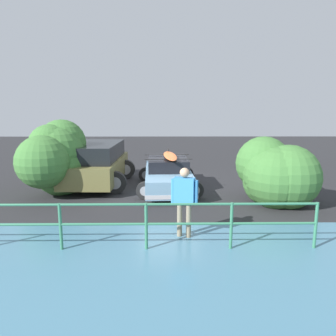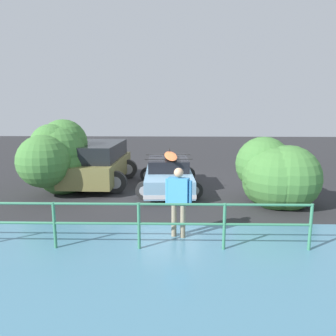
% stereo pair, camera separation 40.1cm
% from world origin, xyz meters
% --- Properties ---
extents(ground_plane, '(44.00, 44.00, 0.02)m').
position_xyz_m(ground_plane, '(0.00, 0.00, -0.01)').
color(ground_plane, '#28282B').
rests_on(ground_plane, ground).
extents(sedan_car, '(2.46, 4.40, 1.49)m').
position_xyz_m(sedan_car, '(0.03, 0.33, 0.58)').
color(sedan_car, '#729EBC').
rests_on(sedan_car, ground).
extents(suv_car, '(2.87, 4.52, 1.71)m').
position_xyz_m(suv_car, '(2.91, -0.36, 0.89)').
color(suv_car, brown).
rests_on(suv_car, ground).
extents(person_bystander, '(0.64, 0.35, 1.72)m').
position_xyz_m(person_bystander, '(-0.33, 5.04, 1.03)').
color(person_bystander, gray).
rests_on(person_bystander, ground).
extents(railing_fence, '(9.55, 0.14, 1.07)m').
position_xyz_m(railing_fence, '(1.50, 5.75, 0.72)').
color(railing_fence, '#387F5B').
rests_on(railing_fence, ground).
extents(bush_near_left, '(2.56, 2.61, 2.28)m').
position_xyz_m(bush_near_left, '(-3.47, 2.29, 0.93)').
color(bush_near_left, '#4C3828').
rests_on(bush_near_left, ground).
extents(bush_near_right, '(2.27, 3.02, 2.78)m').
position_xyz_m(bush_near_right, '(4.04, 0.91, 1.37)').
color(bush_near_right, '#4C3828').
rests_on(bush_near_right, ground).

